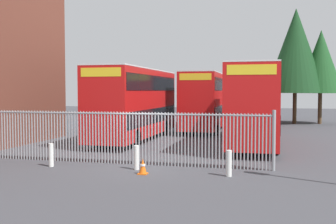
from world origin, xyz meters
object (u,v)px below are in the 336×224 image
(double_decker_bus_far_back, at_px, (255,98))
(bollard_near_left, at_px, (51,155))
(double_decker_bus_behind_fence_left, at_px, (255,102))
(traffic_cone_by_gate, at_px, (143,166))
(double_decker_bus_behind_fence_right, at_px, (207,99))
(bollard_near_right, at_px, (229,163))
(double_decker_bus_near_gate, at_px, (136,101))
(bollard_center_front, at_px, (136,158))

(double_decker_bus_far_back, distance_m, bollard_near_left, 24.93)
(double_decker_bus_behind_fence_left, bearing_deg, traffic_cone_by_gate, -112.15)
(double_decker_bus_behind_fence_right, relative_size, bollard_near_right, 11.38)
(double_decker_bus_near_gate, bearing_deg, bollard_center_front, -71.42)
(double_decker_bus_near_gate, height_order, double_decker_bus_behind_fence_right, same)
(double_decker_bus_behind_fence_left, xyz_separation_m, bollard_near_left, (-7.82, -8.64, -1.95))
(double_decker_bus_near_gate, relative_size, bollard_near_right, 11.38)
(bollard_center_front, bearing_deg, bollard_near_right, -6.26)
(bollard_near_right, xyz_separation_m, traffic_cone_by_gate, (-3.13, -0.37, -0.19))
(double_decker_bus_near_gate, bearing_deg, double_decker_bus_behind_fence_right, 66.20)
(bollard_near_right, height_order, traffic_cone_by_gate, bollard_near_right)
(bollard_near_left, bearing_deg, bollard_near_right, -1.55)
(double_decker_bus_behind_fence_right, relative_size, double_decker_bus_far_back, 1.00)
(double_decker_bus_behind_fence_left, distance_m, bollard_near_right, 9.07)
(bollard_near_left, xyz_separation_m, bollard_near_right, (7.21, -0.20, 0.00))
(double_decker_bus_far_back, distance_m, bollard_center_front, 23.92)
(double_decker_bus_near_gate, bearing_deg, double_decker_bus_far_back, 64.77)
(double_decker_bus_behind_fence_right, distance_m, double_decker_bus_far_back, 7.63)
(double_decker_bus_far_back, bearing_deg, bollard_center_front, -99.07)
(double_decker_bus_behind_fence_left, xyz_separation_m, double_decker_bus_far_back, (-0.49, 15.11, 0.00))
(double_decker_bus_far_back, relative_size, bollard_near_left, 11.38)
(double_decker_bus_behind_fence_right, distance_m, bollard_near_right, 17.55)
(bollard_near_right, bearing_deg, double_decker_bus_near_gate, 125.18)
(double_decker_bus_far_back, xyz_separation_m, bollard_near_left, (-7.34, -23.74, -1.95))
(bollard_center_front, bearing_deg, double_decker_bus_near_gate, 108.58)
(double_decker_bus_behind_fence_left, relative_size, bollard_near_left, 11.38)
(double_decker_bus_far_back, bearing_deg, double_decker_bus_behind_fence_right, -116.79)
(double_decker_bus_near_gate, bearing_deg, bollard_near_right, -54.82)
(bollard_near_right, bearing_deg, double_decker_bus_far_back, 89.69)
(traffic_cone_by_gate, bearing_deg, double_decker_bus_behind_fence_left, 67.85)
(double_decker_bus_behind_fence_left, distance_m, double_decker_bus_far_back, 15.12)
(double_decker_bus_far_back, xyz_separation_m, traffic_cone_by_gate, (-3.26, -24.31, -2.13))
(double_decker_bus_behind_fence_right, bearing_deg, double_decker_bus_far_back, 63.21)
(traffic_cone_by_gate, bearing_deg, double_decker_bus_behind_fence_right, 90.60)
(double_decker_bus_behind_fence_right, relative_size, traffic_cone_by_gate, 18.32)
(double_decker_bus_near_gate, xyz_separation_m, traffic_cone_by_gate, (3.55, -9.85, -2.13))
(double_decker_bus_far_back, relative_size, traffic_cone_by_gate, 18.32)
(double_decker_bus_behind_fence_left, relative_size, bollard_center_front, 11.38)
(bollard_near_left, height_order, bollard_near_right, same)
(double_decker_bus_far_back, distance_m, bollard_near_right, 24.02)
(double_decker_bus_near_gate, height_order, bollard_near_left, double_decker_bus_near_gate)
(double_decker_bus_near_gate, height_order, double_decker_bus_behind_fence_left, same)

